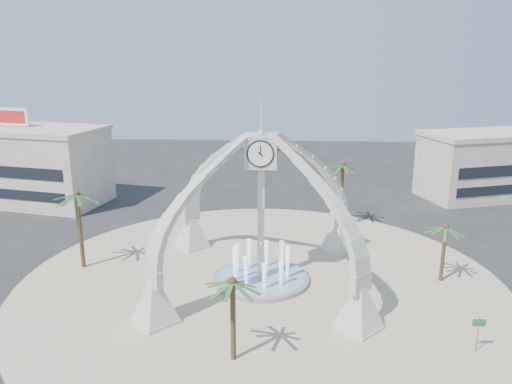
# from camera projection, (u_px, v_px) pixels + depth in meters

# --- Properties ---
(ground) EXTENTS (140.00, 140.00, 0.00)m
(ground) POSITION_uv_depth(u_px,v_px,m) (261.00, 281.00, 41.55)
(ground) COLOR #282828
(ground) RESTS_ON ground
(plaza) EXTENTS (40.00, 40.00, 0.06)m
(plaza) POSITION_uv_depth(u_px,v_px,m) (261.00, 281.00, 41.55)
(plaza) COLOR tan
(plaza) RESTS_ON ground
(clock_tower) EXTENTS (17.94, 17.94, 16.30)m
(clock_tower) POSITION_uv_depth(u_px,v_px,m) (261.00, 207.00, 39.82)
(clock_tower) COLOR silver
(clock_tower) RESTS_ON ground
(fountain) EXTENTS (8.00, 8.00, 3.62)m
(fountain) POSITION_uv_depth(u_px,v_px,m) (261.00, 278.00, 41.48)
(fountain) COLOR #959598
(fountain) RESTS_ON ground
(building_nw) EXTENTS (23.75, 13.73, 11.90)m
(building_nw) POSITION_uv_depth(u_px,v_px,m) (18.00, 164.00, 63.21)
(building_nw) COLOR beige
(building_nw) RESTS_ON ground
(building_ne) EXTENTS (21.87, 14.17, 8.60)m
(building_ne) POSITION_uv_depth(u_px,v_px,m) (498.00, 164.00, 65.66)
(building_ne) COLOR beige
(building_ne) RESTS_ON ground
(palm_east) EXTENTS (3.65, 3.65, 5.41)m
(palm_east) POSITION_uv_depth(u_px,v_px,m) (446.00, 228.00, 40.35)
(palm_east) COLOR brown
(palm_east) RESTS_ON ground
(palm_west) EXTENTS (5.06, 5.06, 7.47)m
(palm_west) POSITION_uv_depth(u_px,v_px,m) (77.00, 196.00, 42.51)
(palm_west) COLOR brown
(palm_west) RESTS_ON ground
(palm_north) EXTENTS (4.53, 4.53, 7.82)m
(palm_north) POSITION_uv_depth(u_px,v_px,m) (343.00, 165.00, 52.83)
(palm_north) COLOR brown
(palm_north) RESTS_ON ground
(palm_south) EXTENTS (4.09, 4.09, 5.95)m
(palm_south) POSITION_uv_depth(u_px,v_px,m) (233.00, 283.00, 29.53)
(palm_south) COLOR brown
(palm_south) RESTS_ON ground
(street_sign) EXTENTS (0.91, 0.08, 2.48)m
(street_sign) POSITION_uv_depth(u_px,v_px,m) (479.00, 327.00, 31.23)
(street_sign) COLOR slate
(street_sign) RESTS_ON ground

